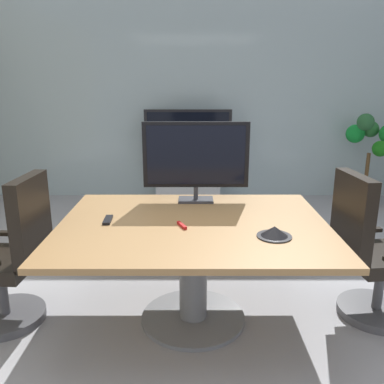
# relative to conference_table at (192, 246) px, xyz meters

# --- Properties ---
(ground_plane) EXTENTS (7.62, 7.62, 0.00)m
(ground_plane) POSITION_rel_conference_table_xyz_m (0.07, 0.03, -0.58)
(ground_plane) COLOR #99999E
(wall_back_glass_partition) EXTENTS (6.16, 0.10, 2.94)m
(wall_back_glass_partition) POSITION_rel_conference_table_xyz_m (0.07, 3.34, 0.89)
(wall_back_glass_partition) COLOR #9EB2B7
(wall_back_glass_partition) RESTS_ON ground
(conference_table) EXTENTS (1.84, 1.40, 0.76)m
(conference_table) POSITION_rel_conference_table_xyz_m (0.00, 0.00, 0.00)
(conference_table) COLOR olive
(conference_table) RESTS_ON ground
(office_chair_left) EXTENTS (0.61, 0.59, 1.09)m
(office_chair_left) POSITION_rel_conference_table_xyz_m (-1.28, -0.02, -0.12)
(office_chair_left) COLOR #4C4C51
(office_chair_left) RESTS_ON ground
(office_chair_right) EXTENTS (0.62, 0.60, 1.09)m
(office_chair_right) POSITION_rel_conference_table_xyz_m (1.28, 0.05, -0.12)
(office_chair_right) COLOR #4C4C51
(office_chair_right) RESTS_ON ground
(tv_monitor) EXTENTS (0.84, 0.18, 0.64)m
(tv_monitor) POSITION_rel_conference_table_xyz_m (0.02, 0.53, 0.54)
(tv_monitor) COLOR #333338
(tv_monitor) RESTS_ON conference_table
(wall_display_unit) EXTENTS (1.20, 0.36, 1.31)m
(wall_display_unit) POSITION_rel_conference_table_xyz_m (-0.06, 2.98, -0.14)
(wall_display_unit) COLOR #B7BABC
(wall_display_unit) RESTS_ON ground
(potted_plant) EXTENTS (0.63, 0.60, 1.28)m
(potted_plant) POSITION_rel_conference_table_xyz_m (2.41, 2.81, 0.12)
(potted_plant) COLOR brown
(potted_plant) RESTS_ON ground
(conference_phone) EXTENTS (0.22, 0.22, 0.07)m
(conference_phone) POSITION_rel_conference_table_xyz_m (0.51, -0.26, 0.21)
(conference_phone) COLOR black
(conference_phone) RESTS_ON conference_table
(remote_control) EXTENTS (0.06, 0.17, 0.02)m
(remote_control) POSITION_rel_conference_table_xyz_m (-0.60, 0.03, 0.19)
(remote_control) COLOR black
(remote_control) RESTS_ON conference_table
(whiteboard_marker) EXTENTS (0.07, 0.13, 0.02)m
(whiteboard_marker) POSITION_rel_conference_table_xyz_m (-0.08, -0.08, 0.19)
(whiteboard_marker) COLOR red
(whiteboard_marker) RESTS_ON conference_table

